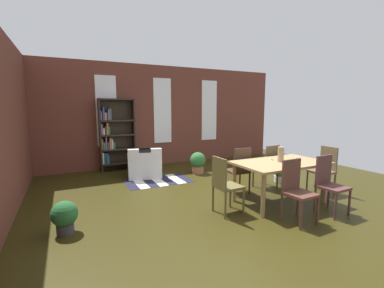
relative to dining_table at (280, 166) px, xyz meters
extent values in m
plane|color=#2F2A0C|center=(-0.80, 0.39, -0.67)|extent=(9.52, 9.52, 0.00)
cube|color=brown|center=(-0.80, 4.12, 0.81)|extent=(7.96, 0.12, 2.97)
cube|color=white|center=(-2.43, 4.05, 0.96)|extent=(0.55, 0.02, 1.93)
cube|color=white|center=(-0.80, 4.05, 0.96)|extent=(0.55, 0.02, 1.93)
cube|color=white|center=(0.82, 4.05, 0.96)|extent=(0.55, 0.02, 1.93)
cube|color=#9B784D|center=(0.00, 0.00, 0.07)|extent=(1.66, 0.99, 0.04)
cylinder|color=#9B784D|center=(-0.73, -0.39, -0.31)|extent=(0.07, 0.07, 0.72)
cylinder|color=#9B784D|center=(0.73, -0.39, -0.31)|extent=(0.07, 0.07, 0.72)
cylinder|color=#9B784D|center=(-0.73, 0.39, -0.31)|extent=(0.07, 0.07, 0.72)
cylinder|color=#9B784D|center=(0.73, 0.39, -0.31)|extent=(0.07, 0.07, 0.72)
cylinder|color=#998466|center=(0.00, 0.00, 0.22)|extent=(0.11, 0.11, 0.28)
cylinder|color=silver|center=(-0.03, 0.18, 0.10)|extent=(0.04, 0.04, 0.03)
cylinder|color=silver|center=(0.44, 0.03, 0.11)|extent=(0.04, 0.04, 0.05)
cube|color=brown|center=(1.13, 0.00, -0.22)|extent=(0.41, 0.41, 0.04)
cube|color=brown|center=(1.31, -0.01, 0.03)|extent=(0.04, 0.38, 0.50)
cylinder|color=brown|center=(0.95, 0.19, -0.46)|extent=(0.04, 0.04, 0.43)
cylinder|color=brown|center=(0.94, -0.17, -0.46)|extent=(0.04, 0.04, 0.43)
cylinder|color=brown|center=(1.31, 0.17, -0.46)|extent=(0.04, 0.04, 0.43)
cylinder|color=brown|center=(1.30, -0.19, -0.46)|extent=(0.04, 0.04, 0.43)
cube|color=#512E2C|center=(0.37, -0.79, -0.22)|extent=(0.42, 0.42, 0.04)
cube|color=#512E2C|center=(0.36, -0.61, 0.03)|extent=(0.38, 0.05, 0.50)
cylinder|color=#512E2C|center=(0.20, -0.98, -0.46)|extent=(0.04, 0.04, 0.43)
cylinder|color=#512E2C|center=(0.56, -0.97, -0.46)|extent=(0.04, 0.04, 0.43)
cylinder|color=#512E2C|center=(0.19, -0.62, -0.46)|extent=(0.04, 0.04, 0.43)
cylinder|color=#512E2C|center=(0.54, -0.61, -0.46)|extent=(0.04, 0.04, 0.43)
cube|color=#512F25|center=(-0.37, -0.79, -0.22)|extent=(0.41, 0.41, 0.04)
cube|color=#512F25|center=(-0.38, -0.61, 0.03)|extent=(0.38, 0.04, 0.50)
cylinder|color=#512F25|center=(-0.55, -0.98, -0.46)|extent=(0.04, 0.04, 0.43)
cylinder|color=#512F25|center=(-0.19, -0.97, -0.46)|extent=(0.04, 0.04, 0.43)
cylinder|color=#512F25|center=(-0.56, -0.62, -0.46)|extent=(0.04, 0.04, 0.43)
cylinder|color=#512F25|center=(-0.20, -0.61, -0.46)|extent=(0.04, 0.04, 0.43)
cube|color=#4C3F28|center=(0.37, 0.79, -0.22)|extent=(0.43, 0.43, 0.04)
cube|color=#4C3F28|center=(0.39, 0.61, 0.03)|extent=(0.38, 0.06, 0.50)
cylinder|color=#4C3F28|center=(0.54, 0.99, -0.46)|extent=(0.04, 0.04, 0.43)
cylinder|color=#4C3F28|center=(0.18, 0.96, -0.46)|extent=(0.04, 0.04, 0.43)
cylinder|color=#4C3F28|center=(0.57, 0.63, -0.46)|extent=(0.04, 0.04, 0.43)
cylinder|color=#4C3F28|center=(0.21, 0.60, -0.46)|extent=(0.04, 0.04, 0.43)
cube|color=brown|center=(-1.13, 0.00, -0.22)|extent=(0.41, 0.41, 0.04)
cube|color=brown|center=(-1.31, -0.01, 0.03)|extent=(0.04, 0.38, 0.50)
cylinder|color=brown|center=(-0.94, -0.17, -0.46)|extent=(0.04, 0.04, 0.43)
cylinder|color=brown|center=(-0.95, 0.19, -0.46)|extent=(0.04, 0.04, 0.43)
cylinder|color=brown|center=(-1.30, -0.19, -0.46)|extent=(0.04, 0.04, 0.43)
cylinder|color=brown|center=(-1.31, 0.17, -0.46)|extent=(0.04, 0.04, 0.43)
cube|color=#3D2B1E|center=(-0.37, 0.79, -0.22)|extent=(0.43, 0.43, 0.04)
cube|color=#3D2B1E|center=(-0.39, 0.61, 0.03)|extent=(0.38, 0.06, 0.50)
cylinder|color=#3D2B1E|center=(-0.18, 0.96, -0.46)|extent=(0.04, 0.04, 0.43)
cylinder|color=#3D2B1E|center=(-0.54, 0.99, -0.46)|extent=(0.04, 0.04, 0.43)
cylinder|color=#3D2B1E|center=(-0.21, 0.60, -0.46)|extent=(0.04, 0.04, 0.43)
cylinder|color=#3D2B1E|center=(-0.57, 0.63, -0.46)|extent=(0.04, 0.04, 0.43)
cube|color=#2D2319|center=(-2.65, 3.86, 0.32)|extent=(0.04, 0.29, 1.98)
cube|color=#2D2319|center=(-1.74, 3.86, 0.32)|extent=(0.04, 0.29, 1.98)
cube|color=#2D2319|center=(-2.19, 4.00, 0.32)|extent=(0.95, 0.01, 1.98)
cube|color=#2D2319|center=(-2.19, 3.86, -0.47)|extent=(0.91, 0.29, 0.04)
cube|color=white|center=(-2.61, 3.86, -0.30)|extent=(0.04, 0.25, 0.30)
cube|color=#284C8C|center=(-2.56, 3.86, -0.31)|extent=(0.03, 0.17, 0.29)
cube|color=#33724C|center=(-2.51, 3.86, -0.30)|extent=(0.03, 0.24, 0.30)
cube|color=#284C8C|center=(-2.47, 3.86, -0.33)|extent=(0.05, 0.23, 0.25)
cube|color=#2D2319|center=(-2.19, 3.86, -0.08)|extent=(0.91, 0.29, 0.04)
cube|color=orange|center=(-2.61, 3.86, 0.08)|extent=(0.04, 0.16, 0.27)
cube|color=#33724C|center=(-2.56, 3.86, 0.04)|extent=(0.04, 0.23, 0.20)
cube|color=#8C4C8C|center=(-2.51, 3.86, 0.11)|extent=(0.03, 0.21, 0.33)
cube|color=#284C8C|center=(-2.46, 3.86, 0.04)|extent=(0.04, 0.19, 0.19)
cube|color=orange|center=(-2.40, 3.86, 0.10)|extent=(0.04, 0.20, 0.31)
cube|color=white|center=(-2.35, 3.86, 0.08)|extent=(0.03, 0.22, 0.27)
cube|color=#33724C|center=(-2.30, 3.86, 0.03)|extent=(0.05, 0.16, 0.18)
cube|color=#2D2319|center=(-2.19, 3.86, 0.32)|extent=(0.91, 0.29, 0.04)
cube|color=#8C4C8C|center=(-2.61, 3.86, 0.48)|extent=(0.04, 0.24, 0.29)
cube|color=white|center=(-2.55, 3.86, 0.43)|extent=(0.04, 0.18, 0.18)
cube|color=#4C4C51|center=(-2.50, 3.86, 0.45)|extent=(0.03, 0.21, 0.23)
cube|color=orange|center=(-2.46, 3.86, 0.49)|extent=(0.04, 0.24, 0.31)
cube|color=#33724C|center=(-2.42, 3.86, 0.44)|extent=(0.03, 0.20, 0.21)
cube|color=#2D2319|center=(-2.19, 3.86, 0.71)|extent=(0.91, 0.29, 0.04)
cube|color=#8C4C8C|center=(-2.61, 3.86, 0.85)|extent=(0.04, 0.18, 0.24)
cube|color=#284C8C|center=(-2.55, 3.86, 0.90)|extent=(0.04, 0.23, 0.33)
cube|color=orange|center=(-2.50, 3.86, 0.83)|extent=(0.04, 0.23, 0.20)
cube|color=#284C8C|center=(-2.46, 3.86, 0.83)|extent=(0.03, 0.15, 0.19)
cube|color=#8C4C8C|center=(-2.41, 3.86, 0.87)|extent=(0.05, 0.18, 0.28)
cube|color=#33724C|center=(-2.36, 3.86, 0.89)|extent=(0.04, 0.18, 0.32)
cube|color=#2D2319|center=(-2.19, 3.86, 1.28)|extent=(0.91, 0.29, 0.04)
cube|color=silver|center=(-1.73, 2.90, -0.47)|extent=(0.94, 0.94, 0.40)
cube|color=silver|center=(-1.79, 2.59, -0.10)|extent=(0.82, 0.31, 0.35)
cube|color=silver|center=(-1.40, 2.84, -0.20)|extent=(0.26, 0.73, 0.15)
cube|color=silver|center=(-2.06, 2.97, -0.20)|extent=(0.26, 0.73, 0.15)
cube|color=black|center=(-1.79, 2.59, 0.04)|extent=(0.31, 0.22, 0.08)
cylinder|color=#333338|center=(-3.57, 0.40, -0.60)|extent=(0.23, 0.23, 0.14)
sphere|color=#235B2D|center=(-3.57, 0.40, -0.39)|extent=(0.36, 0.36, 0.36)
cylinder|color=silver|center=(1.00, 0.96, -0.60)|extent=(0.31, 0.31, 0.14)
sphere|color=#387F42|center=(1.00, 0.96, -0.39)|extent=(0.36, 0.36, 0.36)
cylinder|color=#9E6042|center=(-0.37, 2.54, -0.58)|extent=(0.31, 0.31, 0.19)
sphere|color=#2D6B33|center=(-0.37, 2.54, -0.31)|extent=(0.41, 0.41, 0.41)
cube|color=#1E1E33|center=(-2.22, 2.29, -0.67)|extent=(0.22, 0.89, 0.01)
cube|color=white|center=(-2.00, 2.29, -0.67)|extent=(0.22, 0.89, 0.01)
cube|color=#1E1E33|center=(-1.78, 2.29, -0.67)|extent=(0.22, 0.89, 0.01)
cube|color=white|center=(-1.56, 2.29, -0.67)|extent=(0.22, 0.89, 0.01)
cube|color=#1E1E33|center=(-1.35, 2.29, -0.67)|extent=(0.22, 0.89, 0.01)
cube|color=white|center=(-1.13, 2.29, -0.67)|extent=(0.22, 0.89, 0.01)
cube|color=#1E1E33|center=(-0.91, 2.29, -0.67)|extent=(0.22, 0.89, 0.01)
camera|label=1|loc=(-3.48, -3.45, 1.07)|focal=24.30mm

